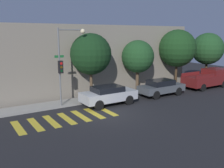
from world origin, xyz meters
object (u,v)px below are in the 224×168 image
object	(u,v)px
pickup_truck	(208,78)
tree_far_end	(177,48)
tree_behind_truck	(208,49)
tree_midblock	(138,57)
sedan_near_corner	(108,95)
tree_near_corner	(91,54)
traffic_light_pole	(65,58)
sedan_middle	(161,87)

from	to	relation	value
pickup_truck	tree_far_end	bearing A→B (deg)	137.50
pickup_truck	tree_behind_truck	bearing A→B (deg)	40.92
tree_midblock	tree_far_end	xyz separation A→B (m)	(5.06, 0.00, 0.60)
sedan_near_corner	tree_midblock	size ratio (longest dim) A/B	0.89
pickup_truck	tree_behind_truck	world-z (taller)	tree_behind_truck
tree_behind_truck	tree_near_corner	bearing A→B (deg)	180.00
sedan_near_corner	tree_near_corner	size ratio (longest dim) A/B	0.79
traffic_light_pole	pickup_truck	xyz separation A→B (m)	(14.73, -1.27, -2.71)
tree_behind_truck	tree_midblock	bearing A→B (deg)	180.00
sedan_near_corner	tree_behind_truck	world-z (taller)	tree_behind_truck
tree_far_end	tree_behind_truck	xyz separation A→B (m)	(4.80, 0.00, -0.20)
sedan_middle	tree_midblock	world-z (taller)	tree_midblock
sedan_middle	tree_far_end	world-z (taller)	tree_far_end
sedan_near_corner	sedan_middle	distance (m)	5.47
pickup_truck	tree_far_end	distance (m)	4.34
tree_near_corner	sedan_middle	bearing A→B (deg)	-20.14
traffic_light_pole	tree_near_corner	size ratio (longest dim) A/B	1.07
tree_behind_truck	sedan_middle	bearing A→B (deg)	-166.42
pickup_truck	tree_behind_truck	xyz separation A→B (m)	(2.46, 2.14, 2.77)
traffic_light_pole	tree_near_corner	bearing A→B (deg)	18.90
sedan_near_corner	tree_far_end	xyz separation A→B (m)	(9.52, 2.14, 3.14)
tree_near_corner	sedan_near_corner	bearing A→B (deg)	-80.54
tree_midblock	tree_behind_truck	xyz separation A→B (m)	(9.85, 0.00, 0.40)
sedan_near_corner	tree_near_corner	bearing A→B (deg)	99.46
tree_midblock	tree_far_end	bearing A→B (deg)	0.00
tree_midblock	traffic_light_pole	bearing A→B (deg)	-173.29
tree_near_corner	tree_behind_truck	xyz separation A→B (m)	(14.67, 0.00, -0.03)
sedan_near_corner	tree_near_corner	xyz separation A→B (m)	(-0.36, 2.14, 2.97)
traffic_light_pole	tree_near_corner	distance (m)	2.67
traffic_light_pole	tree_far_end	size ratio (longest dim) A/B	1.00
sedan_middle	pickup_truck	distance (m)	6.39
traffic_light_pole	sedan_middle	xyz separation A→B (m)	(8.35, -1.27, -2.90)
tree_far_end	tree_behind_truck	bearing A→B (deg)	0.00
sedan_middle	tree_near_corner	bearing A→B (deg)	159.86
pickup_truck	tree_behind_truck	size ratio (longest dim) A/B	0.95
tree_near_corner	tree_midblock	world-z (taller)	tree_near_corner
traffic_light_pole	tree_far_end	world-z (taller)	tree_far_end
sedan_middle	tree_near_corner	distance (m)	6.89
tree_midblock	tree_behind_truck	world-z (taller)	tree_behind_truck
tree_near_corner	tree_midblock	bearing A→B (deg)	0.00
traffic_light_pole	pickup_truck	distance (m)	15.03
tree_near_corner	tree_far_end	xyz separation A→B (m)	(9.88, 0.00, 0.17)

